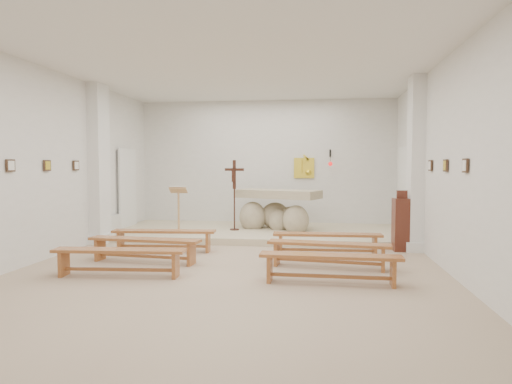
# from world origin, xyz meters

# --- Properties ---
(ground) EXTENTS (7.00, 10.00, 0.00)m
(ground) POSITION_xyz_m (0.00, 0.00, 0.00)
(ground) COLOR tan
(ground) RESTS_ON ground
(wall_left) EXTENTS (0.02, 10.00, 3.50)m
(wall_left) POSITION_xyz_m (-3.49, 0.00, 1.75)
(wall_left) COLOR white
(wall_left) RESTS_ON ground
(wall_right) EXTENTS (0.02, 10.00, 3.50)m
(wall_right) POSITION_xyz_m (3.49, 0.00, 1.75)
(wall_right) COLOR white
(wall_right) RESTS_ON ground
(wall_back) EXTENTS (7.00, 0.02, 3.50)m
(wall_back) POSITION_xyz_m (0.00, 4.99, 1.75)
(wall_back) COLOR white
(wall_back) RESTS_ON ground
(ceiling) EXTENTS (7.00, 10.00, 0.02)m
(ceiling) POSITION_xyz_m (0.00, 0.00, 3.49)
(ceiling) COLOR silver
(ceiling) RESTS_ON wall_back
(sanctuary_platform) EXTENTS (6.98, 3.00, 0.15)m
(sanctuary_platform) POSITION_xyz_m (0.00, 3.50, 0.07)
(sanctuary_platform) COLOR beige
(sanctuary_platform) RESTS_ON ground
(pilaster_left) EXTENTS (0.26, 0.55, 3.50)m
(pilaster_left) POSITION_xyz_m (-3.37, 2.00, 1.75)
(pilaster_left) COLOR white
(pilaster_left) RESTS_ON ground
(pilaster_right) EXTENTS (0.26, 0.55, 3.50)m
(pilaster_right) POSITION_xyz_m (3.37, 2.00, 1.75)
(pilaster_right) COLOR white
(pilaster_right) RESTS_ON ground
(gold_wall_relief) EXTENTS (0.55, 0.04, 0.55)m
(gold_wall_relief) POSITION_xyz_m (1.05, 4.96, 1.65)
(gold_wall_relief) COLOR yellow
(gold_wall_relief) RESTS_ON wall_back
(sanctuary_lamp) EXTENTS (0.11, 0.36, 0.44)m
(sanctuary_lamp) POSITION_xyz_m (1.75, 4.71, 1.81)
(sanctuary_lamp) COLOR black
(sanctuary_lamp) RESTS_ON wall_back
(station_frame_left_front) EXTENTS (0.03, 0.20, 0.20)m
(station_frame_left_front) POSITION_xyz_m (-3.47, -0.80, 1.72)
(station_frame_left_front) COLOR #3B281A
(station_frame_left_front) RESTS_ON wall_left
(station_frame_left_mid) EXTENTS (0.03, 0.20, 0.20)m
(station_frame_left_mid) POSITION_xyz_m (-3.47, 0.20, 1.72)
(station_frame_left_mid) COLOR #3B281A
(station_frame_left_mid) RESTS_ON wall_left
(station_frame_left_rear) EXTENTS (0.03, 0.20, 0.20)m
(station_frame_left_rear) POSITION_xyz_m (-3.47, 1.20, 1.72)
(station_frame_left_rear) COLOR #3B281A
(station_frame_left_rear) RESTS_ON wall_left
(station_frame_right_front) EXTENTS (0.03, 0.20, 0.20)m
(station_frame_right_front) POSITION_xyz_m (3.47, -0.80, 1.72)
(station_frame_right_front) COLOR #3B281A
(station_frame_right_front) RESTS_ON wall_right
(station_frame_right_mid) EXTENTS (0.03, 0.20, 0.20)m
(station_frame_right_mid) POSITION_xyz_m (3.47, 0.20, 1.72)
(station_frame_right_mid) COLOR #3B281A
(station_frame_right_mid) RESTS_ON wall_right
(station_frame_right_rear) EXTENTS (0.03, 0.20, 0.20)m
(station_frame_right_rear) POSITION_xyz_m (3.47, 1.20, 1.72)
(station_frame_right_rear) COLOR #3B281A
(station_frame_right_rear) RESTS_ON wall_right
(radiator_left) EXTENTS (0.10, 0.85, 0.52)m
(radiator_left) POSITION_xyz_m (-3.43, 2.70, 0.27)
(radiator_left) COLOR silver
(radiator_left) RESTS_ON ground
(radiator_right) EXTENTS (0.10, 0.85, 0.52)m
(radiator_right) POSITION_xyz_m (3.43, 2.70, 0.27)
(radiator_right) COLOR silver
(radiator_right) RESTS_ON ground
(altar) EXTENTS (2.21, 1.50, 1.06)m
(altar) POSITION_xyz_m (0.42, 3.66, 0.56)
(altar) COLOR #B9AF8D
(altar) RESTS_ON sanctuary_platform
(lectern) EXTENTS (0.43, 0.38, 1.10)m
(lectern) POSITION_xyz_m (-1.80, 2.74, 0.69)
(lectern) COLOR tan
(lectern) RESTS_ON sanctuary_platform
(crucifix_stand) EXTENTS (0.50, 0.22, 1.70)m
(crucifix_stand) POSITION_xyz_m (-0.58, 3.31, 1.13)
(crucifix_stand) COLOR #3B1D12
(crucifix_stand) RESTS_ON sanctuary_platform
(potted_plant) EXTENTS (0.63, 0.60, 0.55)m
(potted_plant) POSITION_xyz_m (-0.29, 3.95, 0.42)
(potted_plant) COLOR #345823
(potted_plant) RESTS_ON sanctuary_platform
(donation_pedestal) EXTENTS (0.35, 0.35, 1.22)m
(donation_pedestal) POSITION_xyz_m (3.10, 1.90, 0.54)
(donation_pedestal) COLOR #572518
(donation_pedestal) RESTS_ON ground
(bench_left_front) EXTENTS (2.07, 0.49, 0.43)m
(bench_left_front) POSITION_xyz_m (-1.61, 1.17, 0.32)
(bench_left_front) COLOR #AB6331
(bench_left_front) RESTS_ON ground
(bench_right_front) EXTENTS (2.06, 0.41, 0.43)m
(bench_right_front) POSITION_xyz_m (1.61, 1.17, 0.32)
(bench_right_front) COLOR #AB6331
(bench_right_front) RESTS_ON ground
(bench_left_second) EXTENTS (2.07, 0.53, 0.43)m
(bench_left_second) POSITION_xyz_m (-1.61, 0.13, 0.32)
(bench_left_second) COLOR #AB6331
(bench_left_second) RESTS_ON ground
(bench_right_second) EXTENTS (2.07, 0.58, 0.43)m
(bench_right_second) POSITION_xyz_m (1.61, 0.13, 0.32)
(bench_right_second) COLOR #AB6331
(bench_right_second) RESTS_ON ground
(bench_left_third) EXTENTS (2.07, 0.47, 0.43)m
(bench_left_third) POSITION_xyz_m (-1.61, -0.90, 0.32)
(bench_left_third) COLOR #AB6331
(bench_left_third) RESTS_ON ground
(bench_right_third) EXTENTS (2.05, 0.37, 0.43)m
(bench_right_third) POSITION_xyz_m (1.61, -0.90, 0.32)
(bench_right_third) COLOR #AB6331
(bench_right_third) RESTS_ON ground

